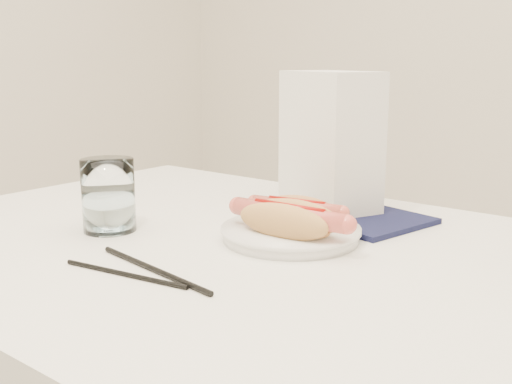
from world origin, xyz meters
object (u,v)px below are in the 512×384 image
Objects in this scene: plate at (291,235)px; hotdog_left at (297,211)px; water_glass at (108,195)px; table at (253,285)px; napkin_box at (330,143)px; hotdog_right at (289,220)px.

hotdog_left is at bearing 112.12° from plate.
table is at bearing 18.88° from water_glass.
table is 5.98× the size of plate.
plate is 1.77× the size of water_glass.
napkin_box is (-0.05, 0.19, 0.11)m from plate.
water_glass is (-0.25, -0.13, 0.05)m from plate.
water_glass is at bearing -154.34° from hotdog_left.
napkin_box is (-0.03, 0.25, 0.18)m from table.
hotdog_left is 0.82× the size of hotdog_right.
napkin_box reaches higher than hotdog_left.
table is 0.13m from hotdog_left.
napkin_box reaches higher than table.
hotdog_right is 0.24m from napkin_box.
hotdog_left is at bearing 82.33° from table.
napkin_box is at bearing 105.09° from hotdog_right.
hotdog_right is at bearing 21.18° from water_glass.
plate is 0.23m from napkin_box.
plate is at bearing 64.57° from table.
plate is 0.05m from hotdog_right.
hotdog_right reaches higher than plate.
water_glass is at bearing -97.17° from napkin_box.
table is at bearing -115.43° from plate.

